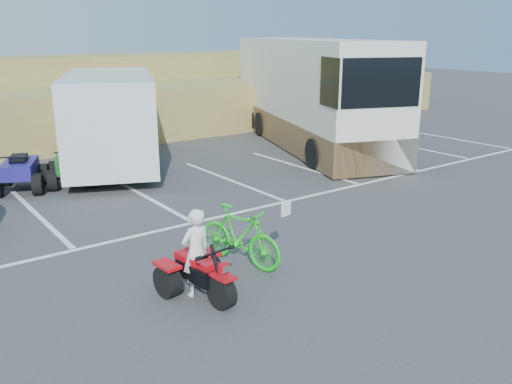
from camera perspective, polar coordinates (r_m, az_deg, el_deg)
ground at (r=10.45m, az=0.03°, el=-6.86°), size 100.00×100.00×0.00m
parking_stripes at (r=14.12m, az=-6.92°, el=-0.68°), size 28.00×5.16×0.01m
grass_embankment at (r=24.06m, az=-22.62°, el=8.76°), size 40.00×8.50×3.10m
red_trike_atv at (r=9.02m, az=-5.60°, el=-10.94°), size 1.22×1.53×0.93m
rider at (r=8.82m, az=-6.32°, el=-6.34°), size 0.57×0.41×1.47m
green_dirt_bike at (r=9.96m, az=-1.76°, el=-4.62°), size 1.02×1.93×1.12m
cargo_trailer at (r=17.48m, az=-15.02°, el=7.51°), size 4.75×6.74×2.92m
rv_motorhome at (r=20.81m, az=5.74°, el=9.59°), size 6.22×10.95×3.84m
quad_atv_blue at (r=16.06m, az=-23.35°, el=0.17°), size 1.82×2.04×1.10m
quad_atv_green at (r=16.22m, az=-18.69°, el=0.81°), size 1.72×1.99×1.09m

